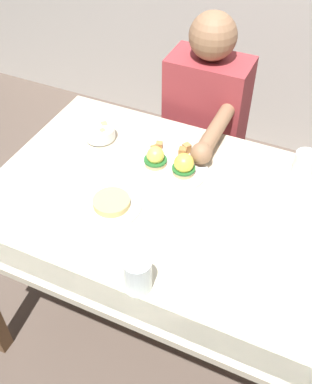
% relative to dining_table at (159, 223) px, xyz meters
% --- Properties ---
extents(ground_plane, '(6.00, 6.00, 0.00)m').
position_rel_dining_table_xyz_m(ground_plane, '(0.00, 0.00, -0.63)').
color(ground_plane, brown).
extents(dining_table, '(1.20, 0.90, 0.74)m').
position_rel_dining_table_xyz_m(dining_table, '(0.00, 0.00, 0.00)').
color(dining_table, beige).
rests_on(dining_table, ground_plane).
extents(eggs_benedict_plate, '(0.27, 0.27, 0.09)m').
position_rel_dining_table_xyz_m(eggs_benedict_plate, '(-0.03, 0.17, 0.13)').
color(eggs_benedict_plate, white).
rests_on(eggs_benedict_plate, dining_table).
extents(fruit_bowl, '(0.12, 0.12, 0.06)m').
position_rel_dining_table_xyz_m(fruit_bowl, '(-0.35, 0.22, 0.14)').
color(fruit_bowl, white).
rests_on(fruit_bowl, dining_table).
extents(coffee_mug, '(0.11, 0.08, 0.09)m').
position_rel_dining_table_xyz_m(coffee_mug, '(0.41, 0.34, 0.16)').
color(coffee_mug, white).
rests_on(coffee_mug, dining_table).
extents(fork, '(0.05, 0.16, 0.00)m').
position_rel_dining_table_xyz_m(fork, '(-0.35, -0.06, 0.11)').
color(fork, silver).
rests_on(fork, dining_table).
extents(water_glass_near, '(0.08, 0.08, 0.11)m').
position_rel_dining_table_xyz_m(water_glass_near, '(0.08, -0.33, 0.16)').
color(water_glass_near, silver).
rests_on(water_glass_near, dining_table).
extents(side_plate, '(0.20, 0.20, 0.04)m').
position_rel_dining_table_xyz_m(side_plate, '(-0.13, -0.09, 0.12)').
color(side_plate, white).
rests_on(side_plate, dining_table).
extents(diner_person, '(0.34, 0.54, 1.14)m').
position_rel_dining_table_xyz_m(diner_person, '(-0.06, 0.60, 0.02)').
color(diner_person, '#33333D').
rests_on(diner_person, ground_plane).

